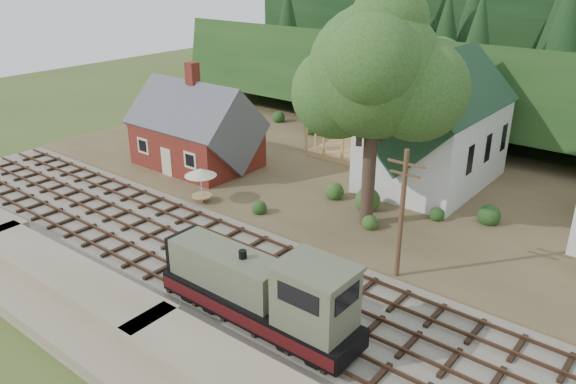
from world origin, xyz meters
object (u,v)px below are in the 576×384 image
Objects in this scene: car_blue at (214,166)px; locomotive at (264,293)px; car_green at (185,150)px; patio_set at (200,174)px.

locomotive is at bearing -32.38° from car_blue.
car_blue is at bearing 142.40° from locomotive.
car_blue reaches higher than car_green.
patio_set reaches higher than car_green.
car_green is at bearing 170.36° from car_blue.
patio_set is (-13.61, 8.50, 0.54)m from locomotive.
locomotive reaches higher than car_green.
car_blue is 1.36× the size of patio_set.
patio_set is at bearing -47.38° from car_blue.
car_green is (-5.21, 1.38, -0.04)m from car_blue.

